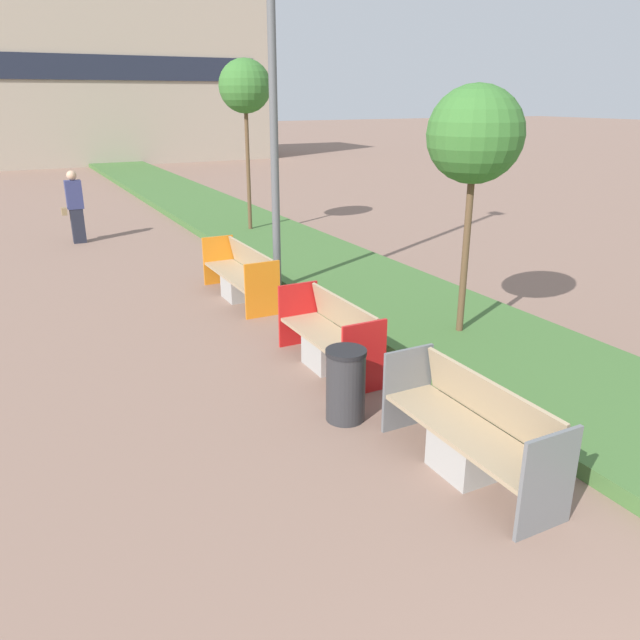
# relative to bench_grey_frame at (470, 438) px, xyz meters

# --- Properties ---
(planter_grass_strip) EXTENTS (2.80, 120.00, 0.18)m
(planter_grass_strip) POSITION_rel_bench_grey_frame_xyz_m (2.26, 7.84, -0.28)
(planter_grass_strip) COLOR #426B33
(planter_grass_strip) RESTS_ON ground
(building_backdrop) EXTENTS (17.07, 5.58, 8.85)m
(building_backdrop) POSITION_rel_bench_grey_frame_xyz_m (3.06, 33.85, 4.06)
(building_backdrop) COLOR tan
(building_backdrop) RESTS_ON ground
(bench_grey_frame) EXTENTS (0.65, 2.06, 0.94)m
(bench_grey_frame) POSITION_rel_bench_grey_frame_xyz_m (0.00, 0.00, 0.00)
(bench_grey_frame) COLOR #9E9B96
(bench_grey_frame) RESTS_ON ground
(bench_red_frame) EXTENTS (0.65, 1.91, 0.94)m
(bench_red_frame) POSITION_rel_bench_grey_frame_xyz_m (-0.00, 2.87, -0.00)
(bench_red_frame) COLOR #9E9B96
(bench_red_frame) RESTS_ON ground
(bench_orange_frame) EXTENTS (0.65, 2.30, 0.94)m
(bench_orange_frame) POSITION_rel_bench_grey_frame_xyz_m (0.00, 6.30, 0.01)
(bench_orange_frame) COLOR #9E9B96
(bench_orange_frame) RESTS_ON ground
(litter_bin) EXTENTS (0.46, 0.46, 0.86)m
(litter_bin) POSITION_rel_bench_grey_frame_xyz_m (-0.56, 1.47, 0.06)
(litter_bin) COLOR #2D2D30
(litter_bin) RESTS_ON ground
(street_lamp_post) EXTENTS (0.24, 0.44, 8.63)m
(street_lamp_post) POSITION_rel_bench_grey_frame_xyz_m (0.61, 6.05, 4.34)
(street_lamp_post) COLOR #56595B
(street_lamp_post) RESTS_ON ground
(sapling_tree_near) EXTENTS (1.32, 1.32, 3.67)m
(sapling_tree_near) POSITION_rel_bench_grey_frame_xyz_m (2.16, 2.78, 2.62)
(sapling_tree_near) COLOR brown
(sapling_tree_near) RESTS_ON ground
(sapling_tree_far) EXTENTS (1.30, 1.30, 4.39)m
(sapling_tree_far) POSITION_rel_bench_grey_frame_xyz_m (2.16, 11.37, 3.34)
(sapling_tree_far) COLOR brown
(sapling_tree_far) RESTS_ON ground
(pedestrian_walking) EXTENTS (0.53, 0.24, 1.79)m
(pedestrian_walking) POSITION_rel_bench_grey_frame_xyz_m (-2.01, 12.53, 0.55)
(pedestrian_walking) COLOR #232633
(pedestrian_walking) RESTS_ON ground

